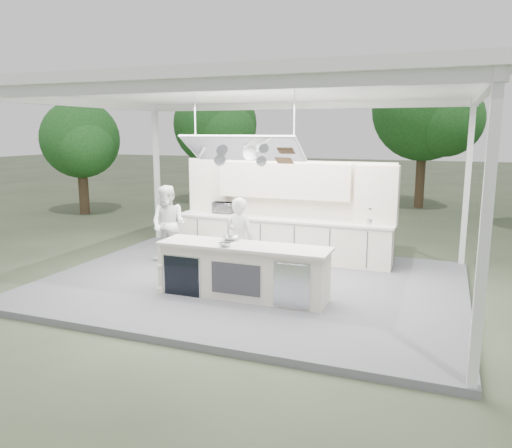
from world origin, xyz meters
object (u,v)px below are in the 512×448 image
at_px(head_chef, 240,240).
at_px(sous_chef, 169,224).
at_px(demo_island, 242,271).
at_px(back_counter, 281,238).

distance_m(head_chef, sous_chef, 2.21).
relative_size(demo_island, back_counter, 0.61).
xyz_separation_m(back_counter, head_chef, (-0.20, -2.00, 0.36)).
height_order(back_counter, sous_chef, sous_chef).
height_order(head_chef, sous_chef, sous_chef).
distance_m(back_counter, sous_chef, 2.59).
bearing_deg(demo_island, head_chef, 115.10).
bearing_deg(head_chef, demo_island, 126.36).
bearing_deg(demo_island, back_counter, 93.63).
bearing_deg(back_counter, sous_chef, -152.16).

